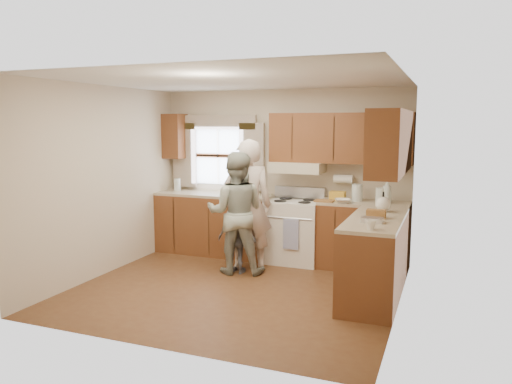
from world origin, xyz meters
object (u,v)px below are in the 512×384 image
at_px(stove, 295,230).
at_px(child, 237,240).
at_px(woman_left, 248,205).
at_px(woman_right, 236,213).

distance_m(stove, child, 0.99).
bearing_deg(woman_left, child, 51.22).
distance_m(stove, woman_right, 1.05).
bearing_deg(woman_left, woman_right, 42.99).
bearing_deg(woman_left, stove, -153.70).
height_order(stove, woman_right, woman_right).
relative_size(stove, child, 1.16).
xyz_separation_m(stove, woman_right, (-0.58, -0.79, 0.35)).
bearing_deg(woman_right, child, 119.23).
bearing_deg(child, woman_right, -46.24).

